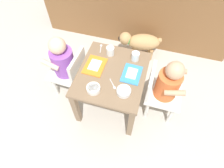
% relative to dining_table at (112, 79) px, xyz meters
% --- Properties ---
extents(ground_plane, '(7.00, 7.00, 0.00)m').
position_rel_dining_table_xyz_m(ground_plane, '(0.00, 0.00, -0.35)').
color(ground_plane, '#B2ADA3').
extents(dining_table, '(0.52, 0.58, 0.43)m').
position_rel_dining_table_xyz_m(dining_table, '(0.00, 0.00, 0.00)').
color(dining_table, '#7A6047').
rests_on(dining_table, ground).
extents(seated_child_left, '(0.29, 0.29, 0.64)m').
position_rel_dining_table_xyz_m(seated_child_left, '(-0.42, 0.03, 0.04)').
color(seated_child_left, silver).
rests_on(seated_child_left, ground).
extents(seated_child_right, '(0.28, 0.28, 0.63)m').
position_rel_dining_table_xyz_m(seated_child_right, '(0.42, 0.03, 0.04)').
color(seated_child_right, silver).
rests_on(seated_child_right, ground).
extents(dog, '(0.45, 0.25, 0.31)m').
position_rel_dining_table_xyz_m(dog, '(0.12, 0.65, -0.15)').
color(dog, tan).
rests_on(dog, ground).
extents(food_tray_left, '(0.16, 0.20, 0.02)m').
position_rel_dining_table_xyz_m(food_tray_left, '(-0.15, 0.03, 0.08)').
color(food_tray_left, orange).
rests_on(food_tray_left, dining_table).
extents(food_tray_right, '(0.14, 0.19, 0.02)m').
position_rel_dining_table_xyz_m(food_tray_right, '(0.15, 0.03, 0.08)').
color(food_tray_right, '#388CD8').
rests_on(food_tray_right, dining_table).
extents(water_cup_left, '(0.06, 0.06, 0.07)m').
position_rel_dining_table_xyz_m(water_cup_left, '(0.14, 0.19, 0.11)').
color(water_cup_left, white).
rests_on(water_cup_left, dining_table).
extents(water_cup_right, '(0.07, 0.07, 0.07)m').
position_rel_dining_table_xyz_m(water_cup_right, '(-0.07, 0.19, 0.11)').
color(water_cup_right, white).
rests_on(water_cup_right, dining_table).
extents(veggie_bowl_near, '(0.10, 0.10, 0.04)m').
position_rel_dining_table_xyz_m(veggie_bowl_near, '(0.13, -0.15, 0.09)').
color(veggie_bowl_near, white).
rests_on(veggie_bowl_near, dining_table).
extents(veggie_bowl_far, '(0.10, 0.10, 0.04)m').
position_rel_dining_table_xyz_m(veggie_bowl_far, '(-0.08, -0.19, 0.10)').
color(veggie_bowl_far, white).
rests_on(veggie_bowl_far, dining_table).
extents(spoon_by_left_tray, '(0.03, 0.10, 0.01)m').
position_rel_dining_table_xyz_m(spoon_by_left_tray, '(-0.17, 0.24, 0.08)').
color(spoon_by_left_tray, silver).
rests_on(spoon_by_left_tray, dining_table).
extents(spoon_by_right_tray, '(0.07, 0.09, 0.01)m').
position_rel_dining_table_xyz_m(spoon_by_right_tray, '(0.04, -0.11, 0.08)').
color(spoon_by_right_tray, silver).
rests_on(spoon_by_right_tray, dining_table).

